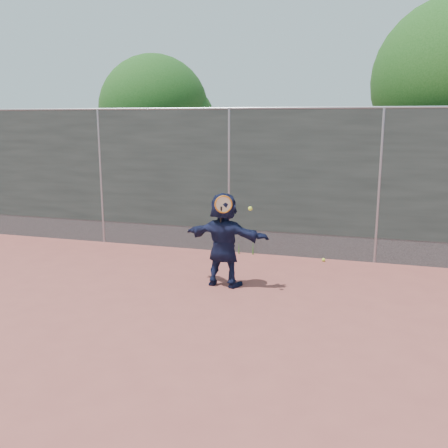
# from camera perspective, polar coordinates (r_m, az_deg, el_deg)

# --- Properties ---
(ground) EXTENTS (80.00, 80.00, 0.00)m
(ground) POSITION_cam_1_polar(r_m,az_deg,el_deg) (7.59, -6.72, -9.72)
(ground) COLOR #9E4C42
(ground) RESTS_ON ground
(player) EXTENTS (1.53, 0.64, 1.60)m
(player) POSITION_cam_1_polar(r_m,az_deg,el_deg) (8.39, 0.00, -1.78)
(player) COLOR #141939
(player) RESTS_ON ground
(ball_ground) EXTENTS (0.07, 0.07, 0.07)m
(ball_ground) POSITION_cam_1_polar(r_m,az_deg,el_deg) (10.17, 11.31, -4.03)
(ball_ground) COLOR #DAF336
(ball_ground) RESTS_ON ground
(fence) EXTENTS (20.00, 0.06, 3.03)m
(fence) POSITION_cam_1_polar(r_m,az_deg,el_deg) (10.44, 0.59, 5.28)
(fence) COLOR #38423D
(fence) RESTS_ON ground
(swing_action) EXTENTS (0.62, 0.16, 0.51)m
(swing_action) POSITION_cam_1_polar(r_m,az_deg,el_deg) (8.06, 0.23, 2.09)
(swing_action) COLOR orange
(swing_action) RESTS_ON ground
(tree_left) EXTENTS (3.15, 3.00, 4.53)m
(tree_left) POSITION_cam_1_polar(r_m,az_deg,el_deg) (14.21, -7.32, 12.43)
(tree_left) COLOR #382314
(tree_left) RESTS_ON ground
(weed_clump) EXTENTS (0.68, 0.07, 0.30)m
(weed_clump) POSITION_cam_1_polar(r_m,az_deg,el_deg) (10.52, 1.95, -2.71)
(weed_clump) COLOR #387226
(weed_clump) RESTS_ON ground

